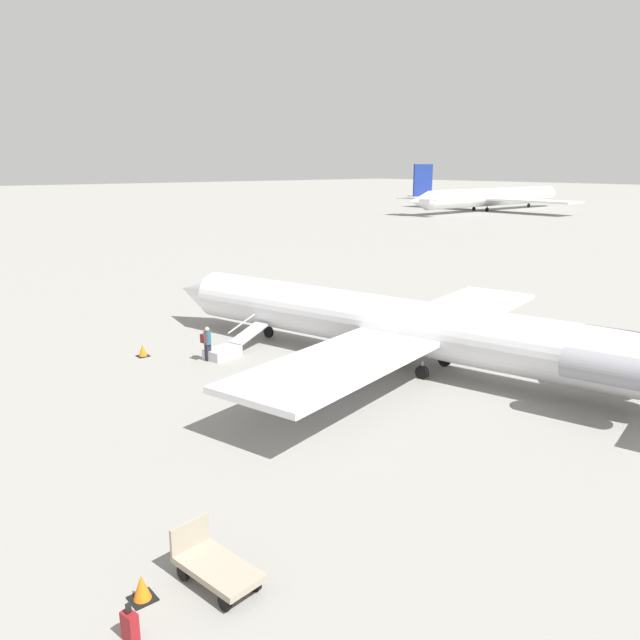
{
  "coord_description": "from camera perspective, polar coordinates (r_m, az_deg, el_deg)",
  "views": [
    {
      "loc": [
        -20.43,
        21.43,
        9.53
      ],
      "look_at": [
        3.34,
        1.67,
        1.81
      ],
      "focal_mm": 35.0,
      "sensor_mm": 36.0,
      "label": 1
    }
  ],
  "objects": [
    {
      "name": "ground_plane",
      "position": [
        31.11,
        6.32,
        -3.92
      ],
      "size": [
        600.0,
        600.0,
        0.0
      ],
      "primitive_type": "plane",
      "color": "gray"
    },
    {
      "name": "airplane_main",
      "position": [
        30.1,
        7.98,
        -0.53
      ],
      "size": [
        30.24,
        23.31,
        6.83
      ],
      "rotation": [
        0.0,
        0.0,
        0.24
      ],
      "color": "silver",
      "rests_on": "ground"
    },
    {
      "name": "airplane_taxiing_distant",
      "position": [
        139.79,
        15.34,
        10.79
      ],
      "size": [
        39.84,
        51.84,
        9.63
      ],
      "rotation": [
        0.0,
        0.0,
        4.72
      ],
      "color": "white",
      "rests_on": "ground"
    },
    {
      "name": "boarding_stairs",
      "position": [
        32.34,
        -8.4,
        -2.59
      ],
      "size": [
        1.95,
        4.14,
        1.7
      ],
      "rotation": [
        0.0,
        0.0,
        -1.33
      ],
      "color": "#B2B2B7",
      "rests_on": "ground"
    },
    {
      "name": "passenger",
      "position": [
        31.47,
        -10.29,
        -1.94
      ],
      "size": [
        0.4,
        0.56,
        1.74
      ],
      "rotation": [
        0.0,
        0.0,
        -1.33
      ],
      "color": "#23232D",
      "rests_on": "ground"
    },
    {
      "name": "luggage_cart",
      "position": [
        15.8,
        -9.62,
        -21.24
      ],
      "size": [
        2.33,
        1.39,
        1.22
      ],
      "rotation": [
        0.0,
        0.0,
        0.14
      ],
      "color": "#9E937F",
      "rests_on": "ground"
    },
    {
      "name": "suitcase",
      "position": [
        14.78,
        -16.99,
        -25.2
      ],
      "size": [
        0.4,
        0.29,
        0.88
      ],
      "rotation": [
        0.0,
        0.0,
        0.21
      ],
      "color": "maroon",
      "rests_on": "ground"
    },
    {
      "name": "traffic_cone_near_stairs",
      "position": [
        33.15,
        -15.9,
        -2.72
      ],
      "size": [
        0.58,
        0.58,
        0.64
      ],
      "color": "black",
      "rests_on": "ground"
    },
    {
      "name": "traffic_cone_near_cart",
      "position": [
        15.76,
        -15.98,
        -22.52
      ],
      "size": [
        0.56,
        0.56,
        0.62
      ],
      "color": "black",
      "rests_on": "ground"
    }
  ]
}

